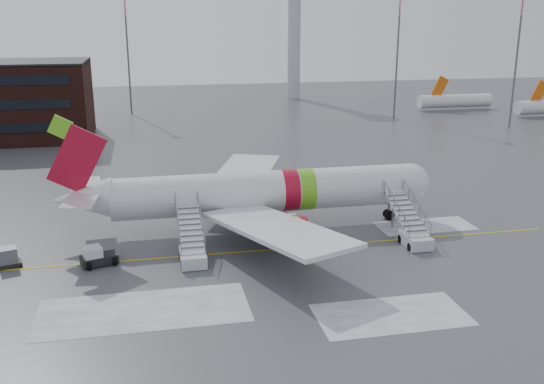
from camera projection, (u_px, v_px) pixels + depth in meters
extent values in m
plane|color=#494C4F|center=(216.00, 250.00, 51.15)|extent=(260.00, 260.00, 0.00)
cylinder|color=silver|center=(268.00, 191.00, 55.62)|extent=(28.00, 3.80, 3.80)
sphere|color=silver|center=(410.00, 183.00, 58.37)|extent=(3.80, 3.80, 3.80)
cube|color=black|center=(420.00, 178.00, 58.44)|extent=(1.09, 1.60, 0.97)
cone|color=silver|center=(82.00, 199.00, 52.34)|extent=(5.20, 3.72, 3.72)
cube|color=#A30C24|center=(77.00, 159.00, 51.33)|extent=(5.27, 0.30, 6.09)
cube|color=#6ABA1D|center=(60.00, 127.00, 50.33)|extent=(2.16, 0.26, 2.16)
cube|color=silver|center=(86.00, 184.00, 54.64)|extent=(3.07, 4.85, 0.18)
cube|color=silver|center=(81.00, 201.00, 49.75)|extent=(3.07, 4.85, 0.18)
cube|color=silver|center=(242.00, 175.00, 63.59)|extent=(10.72, 15.97, 1.13)
cube|color=silver|center=(276.00, 229.00, 47.60)|extent=(10.72, 15.97, 1.13)
cylinder|color=silver|center=(262.00, 196.00, 61.16)|extent=(3.40, 2.10, 2.10)
cylinder|color=silver|center=(285.00, 230.00, 51.38)|extent=(3.40, 2.10, 2.10)
cylinder|color=#595B60|center=(389.00, 210.00, 58.70)|extent=(0.20, 0.20, 1.80)
cylinder|color=black|center=(389.00, 214.00, 58.83)|extent=(0.90, 0.56, 0.90)
cylinder|color=black|center=(258.00, 215.00, 58.63)|extent=(0.90, 0.56, 0.90)
cylinder|color=black|center=(267.00, 232.00, 54.12)|extent=(0.90, 0.56, 0.90)
cube|color=silver|center=(415.00, 240.00, 51.83)|extent=(2.00, 3.20, 1.00)
cube|color=silver|center=(406.00, 214.00, 53.33)|extent=(1.90, 5.87, 2.52)
cube|color=silver|center=(392.00, 191.00, 56.11)|extent=(1.90, 1.40, 0.15)
cylinder|color=#595B60|center=(393.00, 210.00, 56.21)|extent=(0.16, 0.16, 3.40)
cylinder|color=black|center=(410.00, 247.00, 50.76)|extent=(0.25, 0.70, 0.70)
cylinder|color=black|center=(420.00, 237.00, 53.00)|extent=(0.25, 0.70, 0.70)
cube|color=#BBBDC3|center=(193.00, 257.00, 48.10)|extent=(2.00, 3.20, 1.00)
cube|color=#BBBDC3|center=(190.00, 229.00, 49.61)|extent=(1.90, 5.87, 2.52)
cube|color=#BBBDC3|center=(187.00, 203.00, 52.39)|extent=(1.90, 1.40, 0.15)
cylinder|color=#595B60|center=(188.00, 223.00, 52.49)|extent=(0.16, 0.16, 3.40)
cylinder|color=black|center=(182.00, 265.00, 47.04)|extent=(0.25, 0.70, 0.70)
cylinder|color=black|center=(203.00, 254.00, 49.28)|extent=(0.25, 0.70, 0.70)
cube|color=black|center=(99.00, 259.00, 47.95)|extent=(3.09, 2.24, 0.69)
cube|color=silver|center=(92.00, 252.00, 47.53)|extent=(1.74, 1.74, 0.89)
cube|color=black|center=(92.00, 248.00, 47.43)|extent=(1.52, 1.58, 0.15)
cylinder|color=black|center=(89.00, 266.00, 46.93)|extent=(0.49, 0.75, 0.69)
cylinder|color=black|center=(114.00, 261.00, 47.86)|extent=(0.49, 0.75, 0.69)
cylinder|color=black|center=(85.00, 260.00, 48.10)|extent=(0.49, 0.75, 0.69)
cylinder|color=black|center=(110.00, 255.00, 49.02)|extent=(0.49, 0.75, 0.69)
cube|color=black|center=(8.00, 264.00, 47.65)|extent=(2.22, 1.89, 0.30)
cube|color=slate|center=(7.00, 256.00, 47.46)|extent=(1.71, 1.65, 1.29)
cylinder|color=black|center=(22.00, 261.00, 48.41)|extent=(0.23, 0.29, 0.26)
cylinder|color=#B2B5BA|center=(294.00, 39.00, 142.46)|extent=(3.00, 3.00, 28.00)
cylinder|color=#595B60|center=(397.00, 68.00, 115.01)|extent=(0.36, 0.36, 19.20)
cylinder|color=#CC7272|center=(400.00, 4.00, 111.80)|extent=(0.32, 0.32, 4.32)
cylinder|color=#595B60|center=(129.00, 66.00, 120.24)|extent=(0.36, 0.36, 19.20)
cylinder|color=#CC7272|center=(125.00, 5.00, 117.03)|extent=(0.32, 0.32, 4.32)
cylinder|color=#595B60|center=(515.00, 73.00, 104.98)|extent=(0.36, 0.36, 19.20)
cylinder|color=#CC7272|center=(523.00, 3.00, 101.78)|extent=(0.32, 0.32, 4.32)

